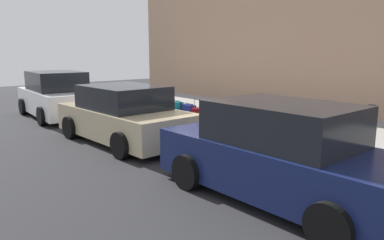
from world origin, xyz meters
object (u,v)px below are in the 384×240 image
suitcase_navy_1 (296,136)px  suitcase_navy_8 (189,115)px  bollard_post (149,107)px  suitcase_teal_9 (177,113)px  parked_car_beige_1 (124,116)px  parked_car_navy_0 (281,155)px  suitcase_red_6 (212,122)px  suitcase_teal_2 (274,134)px  suitcase_black_3 (256,128)px  suitcase_olive_5 (225,122)px  parking_meter (370,126)px  suitcase_maroon_7 (198,119)px  parked_car_white_2 (57,96)px  suitcase_maroon_0 (317,145)px  suitcase_silver_4 (241,125)px  fire_hydrant (160,107)px

suitcase_navy_1 → suitcase_navy_8: (3.94, -0.07, -0.05)m
suitcase_navy_1 → bollard_post: 5.95m
suitcase_teal_9 → parked_car_beige_1: parked_car_beige_1 is taller
suitcase_teal_9 → parked_car_navy_0: 6.14m
suitcase_red_6 → suitcase_navy_8: 1.05m
suitcase_teal_2 → suitcase_black_3: 0.60m
suitcase_olive_5 → suitcase_teal_9: (2.15, 0.04, -0.01)m
suitcase_olive_5 → parked_car_beige_1: size_ratio=0.18×
suitcase_teal_9 → parking_meter: (-6.02, -0.26, 0.47)m
suitcase_black_3 → suitcase_maroon_7: suitcase_black_3 is taller
suitcase_navy_8 → parked_car_white_2: bearing=24.4°
suitcase_maroon_0 → parked_car_navy_0: 2.30m
suitcase_maroon_7 → parked_car_beige_1: size_ratio=0.21×
suitcase_black_3 → suitcase_maroon_7: (2.21, 0.04, -0.05)m
suitcase_navy_1 → parked_car_navy_0: (-1.21, 2.21, 0.23)m
parked_car_beige_1 → parked_car_white_2: (5.01, 0.00, 0.07)m
suitcase_silver_4 → suitcase_navy_8: (2.16, 0.02, -0.02)m
suitcase_teal_2 → bollard_post: (5.35, 0.09, 0.05)m
suitcase_black_3 → suitcase_teal_9: (3.31, -0.01, -0.02)m
suitcase_black_3 → parked_car_navy_0: 3.28m
suitcase_navy_1 → parked_car_navy_0: 2.53m
suitcase_navy_1 → suitcase_black_3: size_ratio=1.01×
parked_car_beige_1 → suitcase_maroon_7: bearing=-104.2°
parked_car_navy_0 → parked_car_white_2: size_ratio=1.00×
suitcase_maroon_0 → fire_hydrant: bearing=-0.5°
suitcase_maroon_0 → bollard_post: bollard_post is taller
suitcase_teal_9 → fire_hydrant: size_ratio=0.96×
fire_hydrant → suitcase_maroon_7: bearing=178.4°
parking_meter → parked_car_beige_1: 6.02m
suitcase_maroon_0 → suitcase_navy_8: 4.51m
suitcase_silver_4 → fire_hydrant: bearing=0.9°
suitcase_teal_2 → suitcase_silver_4: 1.19m
suitcase_maroon_7 → suitcase_navy_8: bearing=-9.8°
suitcase_olive_5 → suitcase_red_6: suitcase_olive_5 is taller
suitcase_navy_1 → suitcase_navy_8: size_ratio=1.42×
suitcase_red_6 → fire_hydrant: bearing=0.9°
suitcase_red_6 → parked_car_white_2: 6.49m
suitcase_teal_2 → parked_car_navy_0: bearing=129.6°
suitcase_black_3 → suitcase_teal_9: 3.31m
parking_meter → parked_car_white_2: (10.48, 2.49, -0.17)m
suitcase_silver_4 → suitcase_maroon_7: size_ratio=1.13×
suitcase_teal_2 → suitcase_red_6: bearing=-2.5°
suitcase_navy_1 → suitcase_maroon_7: size_ratio=1.12×
bollard_post → parked_car_white_2: bearing=34.7°
suitcase_maroon_0 → suitcase_olive_5: (2.92, -0.08, 0.07)m
suitcase_teal_2 → bollard_post: size_ratio=0.94×
suitcase_olive_5 → suitcase_navy_1: bearing=178.6°
suitcase_navy_8 → parked_car_white_2: 5.52m
fire_hydrant → suitcase_black_3: bearing=179.8°
suitcase_silver_4 → parking_meter: 3.33m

